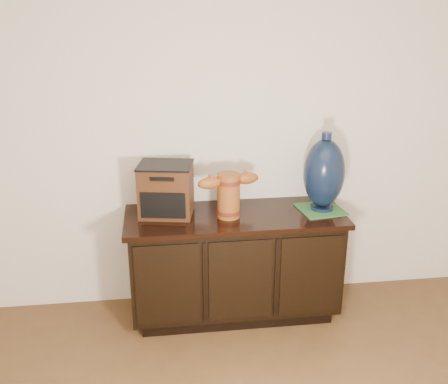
{
  "coord_description": "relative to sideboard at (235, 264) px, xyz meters",
  "views": [
    {
      "loc": [
        -0.48,
        -0.94,
        2.11
      ],
      "look_at": [
        -0.08,
        2.18,
        0.93
      ],
      "focal_mm": 42.0,
      "sensor_mm": 36.0,
      "label": 1
    }
  ],
  "objects": [
    {
      "name": "lamp_base",
      "position": [
        0.59,
        0.0,
        0.63
      ],
      "size": [
        0.31,
        0.31,
        0.53
      ],
      "rotation": [
        0.0,
        0.0,
        0.14
      ],
      "color": "black",
      "rests_on": "green_mat"
    },
    {
      "name": "spray_can",
      "position": [
        0.01,
        0.19,
        0.47
      ],
      "size": [
        0.07,
        0.07,
        0.2
      ],
      "color": "#56110E",
      "rests_on": "sideboard"
    },
    {
      "name": "terracotta_vessel",
      "position": [
        -0.05,
        -0.03,
        0.54
      ],
      "size": [
        0.42,
        0.18,
        0.3
      ],
      "rotation": [
        0.0,
        0.0,
        0.24
      ],
      "color": "#A0521D",
      "rests_on": "sideboard"
    },
    {
      "name": "sideboard",
      "position": [
        0.0,
        0.0,
        0.0
      ],
      "size": [
        1.46,
        0.56,
        0.75
      ],
      "color": "black",
      "rests_on": "ground"
    },
    {
      "name": "room",
      "position": [
        0.0,
        -2.23,
        0.91
      ],
      "size": [
        5.0,
        5.0,
        5.0
      ],
      "color": "#54381D",
      "rests_on": "ground"
    },
    {
      "name": "tv_radio",
      "position": [
        -0.45,
        0.07,
        0.54
      ],
      "size": [
        0.39,
        0.34,
        0.35
      ],
      "rotation": [
        0.0,
        0.0,
        -0.19
      ],
      "color": "#412210",
      "rests_on": "sideboard"
    },
    {
      "name": "green_mat",
      "position": [
        0.59,
        0.0,
        0.37
      ],
      "size": [
        0.32,
        0.32,
        0.01
      ],
      "primitive_type": "cube",
      "rotation": [
        0.0,
        0.0,
        0.14
      ],
      "color": "#2C632D",
      "rests_on": "sideboard"
    }
  ]
}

